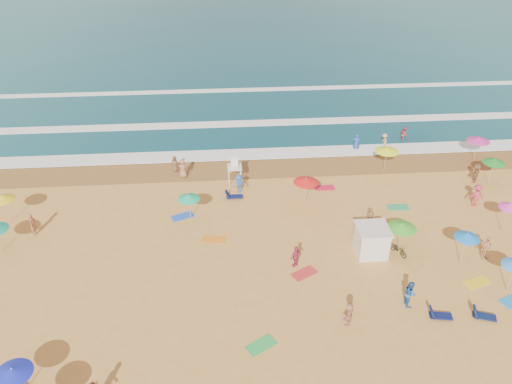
{
  "coord_description": "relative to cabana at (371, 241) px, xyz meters",
  "views": [
    {
      "loc": [
        -4.56,
        -26.7,
        22.05
      ],
      "look_at": [
        -2.06,
        6.0,
        1.5
      ],
      "focal_mm": 35.0,
      "sensor_mm": 36.0,
      "label": 1
    }
  ],
  "objects": [
    {
      "name": "towels",
      "position": [
        -2.9,
        -0.57,
        -0.98
      ],
      "size": [
        55.6,
        21.94,
        0.03
      ],
      "color": "red",
      "rests_on": "ground"
    },
    {
      "name": "loungers",
      "position": [
        -0.42,
        -3.77,
        -0.83
      ],
      "size": [
        62.48,
        20.87,
        0.34
      ],
      "color": "#0F144D",
      "rests_on": "ground"
    },
    {
      "name": "cabana",
      "position": [
        0.0,
        0.0,
        0.0
      ],
      "size": [
        2.0,
        2.0,
        2.0
      ],
      "primitive_type": "cube",
      "color": "silver",
      "rests_on": "ground"
    },
    {
      "name": "surf_foam",
      "position": [
        -5.43,
        21.48,
        -0.9
      ],
      "size": [
        200.0,
        18.7,
        0.05
      ],
      "color": "white",
      "rests_on": "ground"
    },
    {
      "name": "lifeguard_stand",
      "position": [
        -8.99,
        10.15,
        0.05
      ],
      "size": [
        1.2,
        1.2,
        2.1
      ],
      "primitive_type": null,
      "color": "white",
      "rests_on": "ground"
    },
    {
      "name": "ground",
      "position": [
        -5.43,
        0.16,
        -1.0
      ],
      "size": [
        220.0,
        220.0,
        0.0
      ],
      "primitive_type": "plane",
      "color": "gold",
      "rests_on": "ground"
    },
    {
      "name": "ocean",
      "position": [
        -5.43,
        84.16,
        -1.0
      ],
      "size": [
        220.0,
        140.0,
        0.18
      ],
      "primitive_type": "cube",
      "color": "#0C4756",
      "rests_on": "ground"
    },
    {
      "name": "cabana_roof",
      "position": [
        0.0,
        0.0,
        1.06
      ],
      "size": [
        2.2,
        2.2,
        0.12
      ],
      "primitive_type": "cube",
      "color": "silver",
      "rests_on": "cabana"
    },
    {
      "name": "wet_sand",
      "position": [
        -5.43,
        12.66,
        -0.99
      ],
      "size": [
        220.0,
        220.0,
        0.0
      ],
      "primitive_type": "plane",
      "color": "olive",
      "rests_on": "ground"
    },
    {
      "name": "beach_umbrellas",
      "position": [
        -3.79,
        0.9,
        1.15
      ],
      "size": [
        52.76,
        27.15,
        0.81
      ],
      "color": "#3894FF",
      "rests_on": "ground"
    },
    {
      "name": "bicycle",
      "position": [
        1.9,
        -0.3,
        -0.59
      ],
      "size": [
        1.2,
        1.62,
        0.81
      ],
      "primitive_type": "imported",
      "rotation": [
        0.0,
        0.0,
        0.49
      ],
      "color": "black",
      "rests_on": "ground"
    },
    {
      "name": "beachgoers",
      "position": [
        -2.01,
        4.5,
        -0.19
      ],
      "size": [
        38.37,
        28.77,
        2.15
      ],
      "color": "brown",
      "rests_on": "ground"
    }
  ]
}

